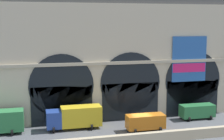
{
  "coord_description": "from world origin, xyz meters",
  "views": [
    {
      "loc": [
        -14.24,
        -40.77,
        14.56
      ],
      "look_at": [
        -2.84,
        5.0,
        7.66
      ],
      "focal_mm": 52.48,
      "sensor_mm": 36.0,
      "label": 1
    }
  ],
  "objects": [
    {
      "name": "ground_plane",
      "position": [
        0.0,
        0.0,
        0.0
      ],
      "size": [
        200.0,
        200.0,
        0.0
      ],
      "primitive_type": "plane",
      "color": "#54565B"
    },
    {
      "name": "quay_parapet_wall",
      "position": [
        0.0,
        -4.84,
        0.64
      ],
      "size": [
        90.0,
        0.7,
        1.29
      ],
      "primitive_type": "cube",
      "color": "#BCAD8C",
      "rests_on": "ground"
    },
    {
      "name": "station_building",
      "position": [
        0.04,
        7.14,
        10.15
      ],
      "size": [
        42.79,
        4.71,
        20.99
      ],
      "color": "beige",
      "rests_on": "ground"
    },
    {
      "name": "box_truck_midwest",
      "position": [
        -8.7,
        2.62,
        1.7
      ],
      "size": [
        7.5,
        2.91,
        3.12
      ],
      "color": "#28479E",
      "rests_on": "ground"
    },
    {
      "name": "van_center",
      "position": [
        0.49,
        -0.39,
        1.25
      ],
      "size": [
        5.2,
        2.48,
        2.2
      ],
      "color": "orange",
      "rests_on": "ground"
    },
    {
      "name": "van_mideast",
      "position": [
        9.93,
        2.82,
        1.25
      ],
      "size": [
        5.2,
        2.48,
        2.2
      ],
      "color": "#2D7A42",
      "rests_on": "ground"
    }
  ]
}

